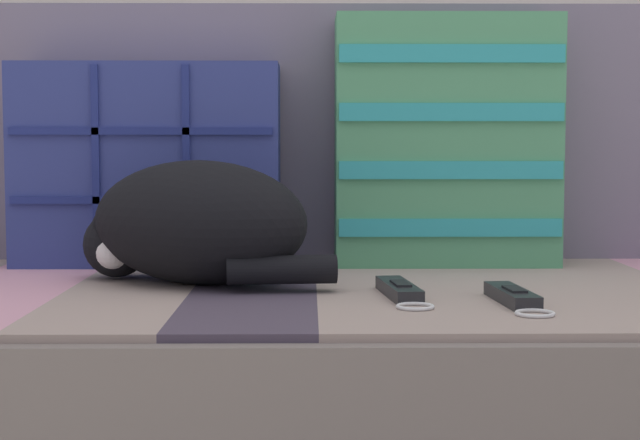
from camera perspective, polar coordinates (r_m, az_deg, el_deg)
The scene contains 7 objects.
couch at distance 1.51m, azimuth 3.20°, elevation -10.04°, with size 1.70×0.87×0.34m.
sofa_backrest at distance 1.83m, azimuth 2.48°, elevation 5.09°, with size 1.67×0.14×0.46m.
throw_pillow_quilted at distance 1.70m, azimuth -9.99°, elevation 3.18°, with size 0.45×0.14×0.34m.
throw_pillow_striped at distance 1.70m, azimuth 7.32°, elevation 4.57°, with size 0.38×0.14×0.42m.
sleeping_cat at distance 1.46m, azimuth -7.52°, elevation -0.33°, with size 0.40×0.32×0.18m.
game_remote_near at distance 1.30m, azimuth 11.20°, elevation -4.41°, with size 0.06×0.20×0.02m.
game_remote_far at distance 1.34m, azimuth 4.68°, elevation -4.12°, with size 0.07×0.21×0.02m.
Camera 1 is at (-0.10, -1.35, 0.54)m, focal length 55.00 mm.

